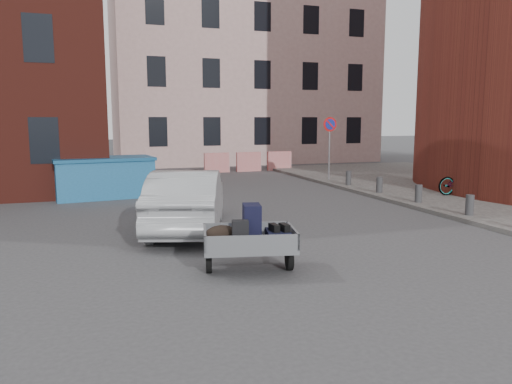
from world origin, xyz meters
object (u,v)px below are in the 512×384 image
object	(u,v)px
trailer	(249,238)
silver_car	(187,200)
dumpster	(104,177)
bicycle	(462,180)

from	to	relation	value
trailer	silver_car	size ratio (longest dim) A/B	0.43
dumpster	silver_car	world-z (taller)	silver_car
dumpster	bicycle	bearing A→B (deg)	-26.33
trailer	silver_car	distance (m)	3.66
silver_car	bicycle	bearing A→B (deg)	-151.88
trailer	dumpster	world-z (taller)	dumpster
silver_car	bicycle	distance (m)	10.07
dumpster	silver_car	distance (m)	6.32
trailer	bicycle	xyz separation A→B (m)	(9.49, 5.60, 0.00)
trailer	silver_car	bearing A→B (deg)	108.28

